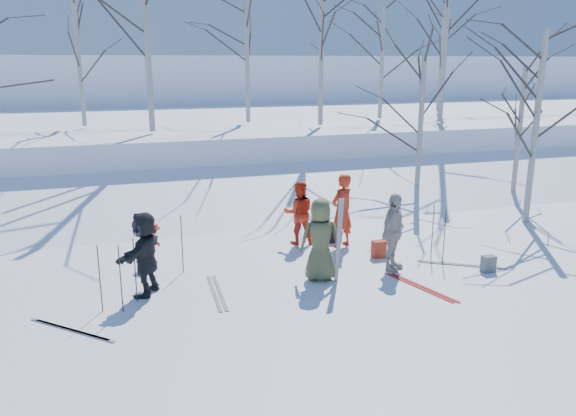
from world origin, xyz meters
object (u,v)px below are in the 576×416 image
object	(u,v)px
skier_grey_west	(145,253)
backpack_dark	(334,234)
skier_olive_center	(320,240)
skier_redor_behind	(299,213)
backpack_red	(379,249)
skier_red_north	(342,211)
skier_red_seated	(154,243)
backpack_grey	(488,264)
dog	(318,261)
skier_cream_east	(393,232)

from	to	relation	value
skier_grey_west	backpack_dark	size ratio (longest dim) A/B	4.40
skier_olive_center	skier_redor_behind	bearing A→B (deg)	-87.25
backpack_red	skier_red_north	bearing A→B (deg)	117.09
skier_red_seated	skier_grey_west	bearing A→B (deg)	-165.89
backpack_grey	backpack_red	bearing A→B (deg)	139.76
backpack_red	backpack_grey	distance (m)	2.55
skier_olive_center	backpack_red	size ratio (longest dim) A/B	4.37
skier_red_seated	skier_grey_west	size ratio (longest dim) A/B	0.57
skier_olive_center	dog	distance (m)	0.84
skier_red_seated	skier_grey_west	world-z (taller)	skier_grey_west
skier_redor_behind	backpack_dark	xyz separation A→B (m)	(0.94, -0.16, -0.63)
skier_cream_east	skier_grey_west	world-z (taller)	skier_cream_east
skier_olive_center	skier_red_north	size ratio (longest dim) A/B	0.96
skier_olive_center	skier_red_north	bearing A→B (deg)	-113.20
skier_redor_behind	backpack_dark	size ratio (longest dim) A/B	4.17
skier_cream_east	skier_grey_west	distance (m)	5.50
skier_red_seated	skier_redor_behind	bearing A→B (deg)	-60.16
skier_grey_west	backpack_grey	distance (m)	7.64
backpack_red	backpack_dark	world-z (taller)	backpack_red
skier_red_north	skier_red_seated	bearing A→B (deg)	-27.37
skier_red_north	backpack_dark	xyz separation A→B (m)	(-0.03, 0.41, -0.76)
backpack_red	dog	bearing A→B (deg)	-166.16
dog	skier_grey_west	bearing A→B (deg)	-21.33
skier_grey_west	backpack_red	xyz separation A→B (m)	(5.58, 0.57, -0.67)
skier_olive_center	backpack_dark	distance (m)	2.82
skier_redor_behind	dog	distance (m)	2.16
skier_cream_east	dog	size ratio (longest dim) A/B	3.16
backpack_grey	backpack_dark	bearing A→B (deg)	128.93
skier_red_north	backpack_grey	distance (m)	3.77
skier_red_seated	dog	xyz separation A→B (m)	(3.54, -1.64, -0.26)
skier_redor_behind	skier_red_seated	world-z (taller)	skier_redor_behind
skier_redor_behind	skier_grey_west	world-z (taller)	skier_grey_west
skier_red_north	backpack_red	distance (m)	1.41
backpack_red	backpack_grey	size ratio (longest dim) A/B	1.11
skier_olive_center	skier_red_north	distance (m)	2.39
skier_olive_center	skier_red_seated	distance (m)	4.03
backpack_dark	skier_red_north	bearing A→B (deg)	-85.58
skier_redor_behind	backpack_grey	distance (m)	4.82
skier_olive_center	dog	bearing A→B (deg)	-95.07
skier_olive_center	skier_redor_behind	size ratio (longest dim) A/B	1.10
skier_red_north	backpack_grey	bearing A→B (deg)	106.88
backpack_red	backpack_dark	distance (m)	1.59
skier_olive_center	skier_red_seated	xyz separation A→B (m)	(-3.41, 2.12, -0.41)
skier_olive_center	skier_cream_east	distance (m)	1.80
skier_redor_behind	skier_cream_east	bearing A→B (deg)	131.98
skier_red_seated	backpack_grey	xyz separation A→B (m)	(7.24, -2.85, -0.31)
skier_red_north	backpack_grey	world-z (taller)	skier_red_north
skier_redor_behind	dog	bearing A→B (deg)	95.66
skier_redor_behind	skier_red_north	bearing A→B (deg)	161.80
skier_redor_behind	skier_grey_west	distance (m)	4.62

